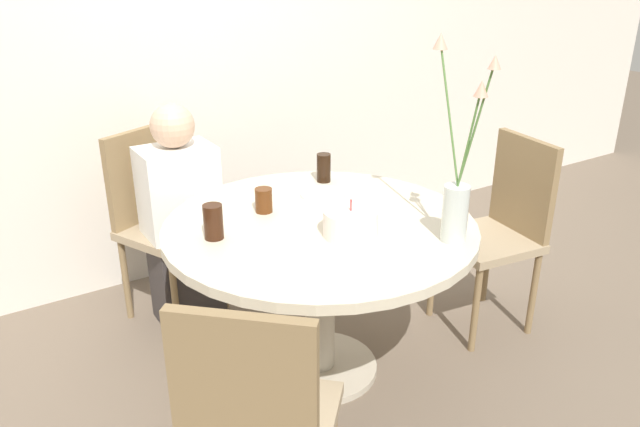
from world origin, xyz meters
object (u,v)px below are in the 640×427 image
at_px(chair_far_back, 257,420).
at_px(person_woman, 182,224).
at_px(flower_vase, 457,187).
at_px(drink_glass_1, 264,200).
at_px(chair_left_flank, 158,213).
at_px(drink_glass_2, 324,168).
at_px(chair_near_front, 502,223).
at_px(birthday_cake, 351,223).
at_px(side_plate, 322,194).
at_px(drink_glass_0, 213,222).

height_order(chair_far_back, person_woman, person_woman).
xyz_separation_m(flower_vase, drink_glass_1, (-0.48, 0.62, -0.16)).
distance_m(chair_left_flank, chair_far_back, 1.58).
height_order(chair_left_flank, flower_vase, flower_vase).
bearing_deg(drink_glass_2, chair_near_front, -37.96).
xyz_separation_m(chair_far_back, person_woman, (0.32, 1.41, -0.02)).
distance_m(chair_near_front, person_woman, 1.52).
relative_size(drink_glass_2, person_woman, 0.12).
bearing_deg(person_woman, drink_glass_2, -28.33).
xyz_separation_m(chair_near_front, birthday_cake, (-0.91, -0.04, 0.23)).
xyz_separation_m(chair_left_flank, chair_far_back, (-0.26, -1.56, 0.00)).
distance_m(chair_left_flank, drink_glass_1, 0.73).
distance_m(flower_vase, drink_glass_1, 0.80).
relative_size(chair_far_back, person_woman, 0.85).
relative_size(chair_left_flank, chair_near_front, 1.00).
xyz_separation_m(drink_glass_1, drink_glass_2, (0.41, 0.18, 0.02)).
height_order(chair_near_front, flower_vase, flower_vase).
relative_size(chair_far_back, flower_vase, 1.27).
xyz_separation_m(side_plate, person_woman, (-0.50, 0.47, -0.20)).
bearing_deg(birthday_cake, flower_vase, -37.11).
xyz_separation_m(chair_far_back, flower_vase, (0.99, 0.30, 0.39)).
bearing_deg(drink_glass_1, chair_left_flank, 111.52).
xyz_separation_m(flower_vase, side_plate, (-0.17, 0.65, -0.20)).
relative_size(side_plate, drink_glass_0, 1.48).
bearing_deg(side_plate, birthday_cake, -108.71).
height_order(chair_left_flank, side_plate, chair_left_flank).
bearing_deg(flower_vase, drink_glass_1, 127.55).
height_order(chair_near_front, side_plate, chair_near_front).
height_order(drink_glass_1, person_woman, person_woman).
bearing_deg(person_woman, chair_left_flank, 114.19).
xyz_separation_m(flower_vase, person_woman, (-0.66, 1.12, -0.41)).
relative_size(birthday_cake, drink_glass_0, 1.55).
distance_m(birthday_cake, person_woman, 0.99).
distance_m(chair_far_back, drink_glass_1, 1.07).
bearing_deg(chair_near_front, chair_far_back, -62.83).
relative_size(chair_left_flank, birthday_cake, 4.47).
distance_m(flower_vase, side_plate, 0.70).
bearing_deg(chair_left_flank, chair_far_back, -123.62).
bearing_deg(person_woman, drink_glass_0, -98.34).
height_order(chair_far_back, birthday_cake, chair_far_back).
bearing_deg(chair_near_front, drink_glass_2, -120.57).
height_order(flower_vase, drink_glass_2, flower_vase).
xyz_separation_m(flower_vase, drink_glass_2, (-0.07, 0.79, -0.14)).
distance_m(chair_near_front, drink_glass_0, 1.39).
relative_size(chair_far_back, birthday_cake, 4.47).
distance_m(chair_near_front, flower_vase, 0.76).
distance_m(chair_left_flank, birthday_cake, 1.14).
relative_size(birthday_cake, drink_glass_1, 2.05).
height_order(chair_near_front, drink_glass_1, chair_near_front).
bearing_deg(chair_near_front, person_woman, -116.28).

